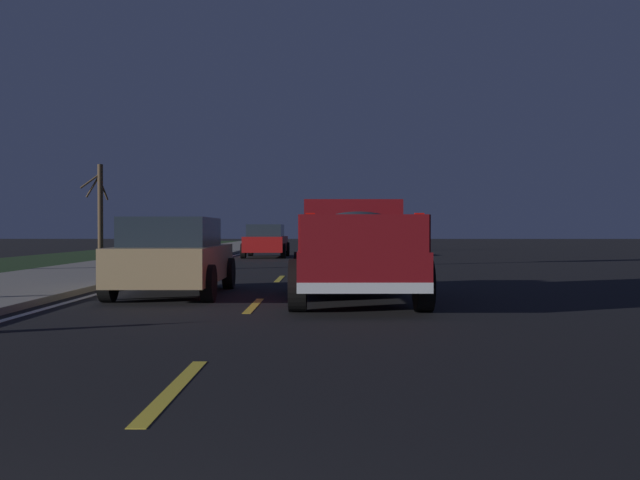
# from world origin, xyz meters

# --- Properties ---
(ground) EXTENTS (144.00, 144.00, 0.00)m
(ground) POSITION_xyz_m (27.00, 0.00, 0.00)
(ground) COLOR black
(sidewalk_shoulder) EXTENTS (108.00, 4.00, 0.12)m
(sidewalk_shoulder) POSITION_xyz_m (27.00, 5.70, 0.06)
(sidewalk_shoulder) COLOR gray
(sidewalk_shoulder) RESTS_ON ground
(grass_verge) EXTENTS (108.00, 6.00, 0.01)m
(grass_verge) POSITION_xyz_m (27.00, 10.70, 0.00)
(grass_verge) COLOR #1E3819
(grass_verge) RESTS_ON ground
(lane_markings) EXTENTS (108.00, 3.54, 0.01)m
(lane_markings) POSITION_xyz_m (29.27, 2.55, 0.00)
(lane_markings) COLOR yellow
(lane_markings) RESTS_ON ground
(pickup_truck) EXTENTS (5.46, 2.36, 1.87)m
(pickup_truck) POSITION_xyz_m (12.05, -1.75, 0.98)
(pickup_truck) COLOR maroon
(pickup_truck) RESTS_ON ground
(sedan_red) EXTENTS (4.41, 2.03, 1.54)m
(sedan_red) POSITION_xyz_m (32.59, 1.61, 0.78)
(sedan_red) COLOR maroon
(sedan_red) RESTS_ON ground
(sedan_tan) EXTENTS (4.43, 2.07, 1.54)m
(sedan_tan) POSITION_xyz_m (13.06, 1.79, 0.78)
(sedan_tan) COLOR #9E845B
(sedan_tan) RESTS_ON ground
(bare_tree_far) EXTENTS (0.89, 1.25, 4.73)m
(bare_tree_far) POSITION_xyz_m (36.53, 10.69, 2.49)
(bare_tree_far) COLOR #423323
(bare_tree_far) RESTS_ON ground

